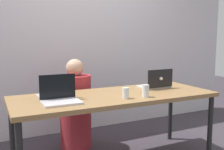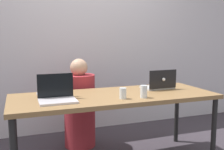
# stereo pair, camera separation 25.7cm
# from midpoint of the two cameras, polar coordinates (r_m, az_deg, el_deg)

# --- Properties ---
(back_wall) EXTENTS (5.10, 0.10, 2.33)m
(back_wall) POSITION_cam_midpoint_polar(r_m,az_deg,el_deg) (3.61, -4.04, 6.34)
(back_wall) COLOR silver
(back_wall) RESTS_ON ground
(desk) EXTENTS (1.96, 0.75, 0.73)m
(desk) POSITION_cam_midpoint_polar(r_m,az_deg,el_deg) (2.55, 3.48, -5.54)
(desk) COLOR olive
(desk) RESTS_ON ground
(person_at_center) EXTENTS (0.39, 0.39, 1.04)m
(person_at_center) POSITION_cam_midpoint_polar(r_m,az_deg,el_deg) (3.09, -4.70, -7.14)
(person_at_center) COLOR #A12930
(person_at_center) RESTS_ON ground
(laptop_back_right) EXTENTS (0.33, 0.25, 0.21)m
(laptop_back_right) POSITION_cam_midpoint_polar(r_m,az_deg,el_deg) (2.88, 12.76, -2.06)
(laptop_back_right) COLOR silver
(laptop_back_right) RESTS_ON desk
(laptop_front_left) EXTENTS (0.32, 0.27, 0.23)m
(laptop_front_left) POSITION_cam_midpoint_polar(r_m,az_deg,el_deg) (2.28, -8.76, -4.44)
(laptop_front_left) COLOR silver
(laptop_front_left) RESTS_ON desk
(laptop_back_left) EXTENTS (0.30, 0.25, 0.20)m
(laptop_back_left) POSITION_cam_midpoint_polar(r_m,az_deg,el_deg) (2.49, -9.69, -3.57)
(laptop_back_left) COLOR #B3B1B9
(laptop_back_left) RESTS_ON desk
(water_glass_right) EXTENTS (0.06, 0.06, 0.12)m
(water_glass_right) POSITION_cam_midpoint_polar(r_m,az_deg,el_deg) (2.42, 9.97, -3.78)
(water_glass_right) COLOR white
(water_glass_right) RESTS_ON desk
(water_glass_center) EXTENTS (0.06, 0.06, 0.10)m
(water_glass_center) POSITION_cam_midpoint_polar(r_m,az_deg,el_deg) (2.36, 5.53, -4.18)
(water_glass_center) COLOR white
(water_glass_center) RESTS_ON desk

